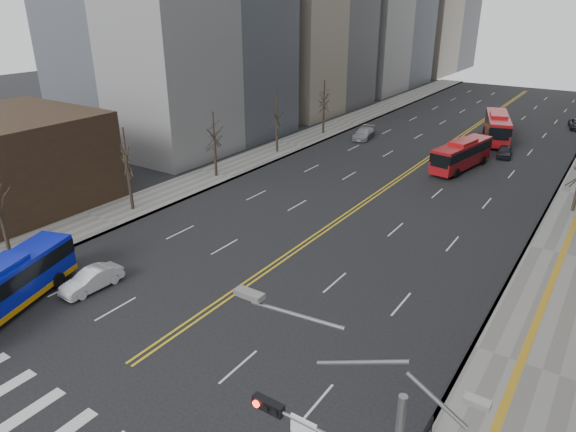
{
  "coord_description": "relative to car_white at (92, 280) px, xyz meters",
  "views": [
    {
      "loc": [
        18.37,
        -7.89,
        17.13
      ],
      "look_at": [
        2.39,
        15.94,
        4.91
      ],
      "focal_mm": 32.0,
      "sensor_mm": 36.0,
      "label": 1
    }
  ],
  "objects": [
    {
      "name": "car_silver",
      "position": [
        -2.54,
        44.07,
        0.05
      ],
      "size": [
        2.88,
        5.23,
        1.43
      ],
      "primitive_type": "imported",
      "rotation": [
        0.0,
        0.0,
        0.18
      ],
      "color": "#9F9FA4",
      "rests_on": "ground"
    },
    {
      "name": "car_dark_mid",
      "position": [
        14.88,
        45.56,
        -0.01
      ],
      "size": [
        2.12,
        4.02,
        1.3
      ],
      "primitive_type": "imported",
      "rotation": [
        0.0,
        0.0,
        0.16
      ],
      "color": "black",
      "rests_on": "ground"
    },
    {
      "name": "crosswalk",
      "position": [
        7.77,
        -8.7,
        -0.66
      ],
      "size": [
        26.7,
        4.0,
        0.01
      ],
      "color": "silver",
      "rests_on": "ground"
    },
    {
      "name": "car_white",
      "position": [
        0.0,
        0.0,
        0.0
      ],
      "size": [
        1.54,
        4.07,
        1.33
      ],
      "primitive_type": "imported",
      "rotation": [
        0.0,
        0.0,
        -0.03
      ],
      "color": "silver",
      "rests_on": "ground"
    },
    {
      "name": "street_trees",
      "position": [
        0.59,
        25.85,
        4.21
      ],
      "size": [
        35.2,
        47.2,
        7.6
      ],
      "color": "black",
      "rests_on": "ground"
    },
    {
      "name": "centerline",
      "position": [
        7.77,
        46.3,
        -0.66
      ],
      "size": [
        0.55,
        100.0,
        0.01
      ],
      "color": "gold",
      "rests_on": "ground"
    },
    {
      "name": "sidewalk_left",
      "position": [
        -8.73,
        36.3,
        -0.59
      ],
      "size": [
        5.0,
        130.0,
        0.15
      ],
      "primitive_type": "cube",
      "color": "slate",
      "rests_on": "ground"
    },
    {
      "name": "red_bus_far",
      "position": [
        12.15,
        52.83,
        1.3
      ],
      "size": [
        5.61,
        11.41,
        3.53
      ],
      "color": "#AC1217",
      "rests_on": "ground"
    },
    {
      "name": "ground",
      "position": [
        7.77,
        -8.7,
        -0.66
      ],
      "size": [
        220.0,
        220.0,
        0.0
      ],
      "primitive_type": "plane",
      "color": "black"
    },
    {
      "name": "red_bus_near",
      "position": [
        11.95,
        38.17,
        1.1
      ],
      "size": [
        3.9,
        10.11,
        3.17
      ],
      "color": "#AC1217",
      "rests_on": "ground"
    }
  ]
}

